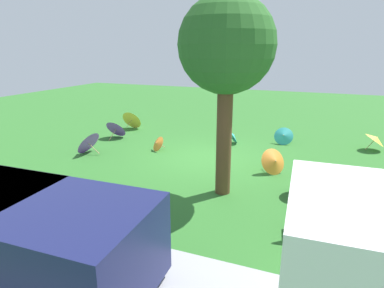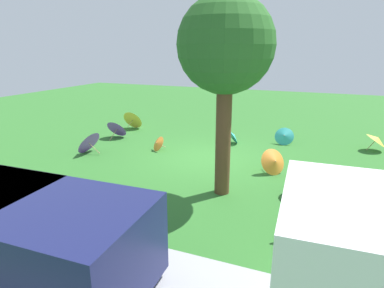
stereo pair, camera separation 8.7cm
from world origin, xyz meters
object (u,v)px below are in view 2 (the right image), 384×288
object	(u,v)px
parasol_teal_1	(233,136)
parasol_orange_0	(157,143)
van_dark	(3,228)
parasol_orange_2	(274,162)
parasol_purple_1	(87,141)
parasol_yellow_0	(377,139)
park_bench	(335,218)
parasol_yellow_1	(134,119)
parasol_teal_2	(284,136)
shade_tree	(226,48)
parasol_purple_0	(118,128)
parasol_purple_2	(305,182)

from	to	relation	value
parasol_teal_1	parasol_orange_0	bearing A→B (deg)	40.52
van_dark	parasol_orange_0	xyz separation A→B (m)	(0.99, -7.09, -0.63)
parasol_orange_0	parasol_orange_2	bearing A→B (deg)	170.40
parasol_purple_1	parasol_teal_1	size ratio (longest dim) A/B	1.20
parasol_yellow_0	park_bench	bearing A→B (deg)	77.34
parasol_orange_0	parasol_yellow_1	size ratio (longest dim) A/B	0.74
parasol_orange_0	parasol_teal_1	distance (m)	3.12
parasol_orange_0	parasol_teal_2	bearing A→B (deg)	-148.28
parasol_purple_1	van_dark	bearing A→B (deg)	118.70
park_bench	parasol_yellow_0	distance (m)	7.10
parasol_teal_2	van_dark	bearing A→B (deg)	71.35
shade_tree	parasol_orange_2	xyz separation A→B (m)	(-1.08, -1.85, -3.29)
parasol_orange_0	parasol_teal_2	size ratio (longest dim) A/B	0.97
van_dark	parasol_orange_2	xyz separation A→B (m)	(-3.38, -6.35, -0.51)
parasol_orange_0	parasol_purple_0	bearing A→B (deg)	-22.96
parasol_yellow_1	parasol_teal_1	size ratio (longest dim) A/B	1.17
parasol_yellow_1	parasol_teal_2	xyz separation A→B (m)	(-6.98, 0.07, -0.12)
parasol_purple_0	parasol_teal_1	bearing A→B (deg)	-168.52
shade_tree	parasol_yellow_0	size ratio (longest dim) A/B	5.72
parasol_teal_1	parasol_orange_2	size ratio (longest dim) A/B	0.90
parasol_purple_2	parasol_yellow_1	bearing A→B (deg)	-30.53
park_bench	parasol_orange_2	size ratio (longest dim) A/B	1.76
parasol_teal_2	parasol_purple_1	bearing A→B (deg)	30.60
park_bench	parasol_purple_0	size ratio (longest dim) A/B	1.75
parasol_yellow_1	parasol_orange_2	bearing A→B (deg)	154.02
shade_tree	parasol_purple_2	bearing A→B (deg)	-164.90
parasol_purple_0	parasol_teal_2	size ratio (longest dim) A/B	1.27
van_dark	parasol_orange_2	size ratio (longest dim) A/B	4.96
shade_tree	parasol_teal_2	xyz separation A→B (m)	(-0.98, -5.23, -3.34)
parasol_orange_0	parasol_teal_1	xyz separation A→B (m)	(-2.37, -2.02, 0.04)
parasol_teal_1	parasol_teal_2	size ratio (longest dim) A/B	1.13
parasol_yellow_1	parasol_teal_2	distance (m)	6.98
parasol_orange_2	parasol_purple_1	bearing A→B (deg)	4.02
parasol_yellow_1	parasol_teal_2	size ratio (longest dim) A/B	1.32
shade_tree	parasol_orange_2	bearing A→B (deg)	-120.28
van_dark	parasol_yellow_0	bearing A→B (deg)	-122.91
parasol_purple_0	parasol_teal_2	distance (m)	6.92
parasol_orange_0	parasol_purple_0	distance (m)	2.68
parasol_yellow_0	parasol_purple_1	size ratio (longest dim) A/B	0.85
park_bench	parasol_purple_1	size ratio (longest dim) A/B	1.63
parasol_orange_0	parasol_teal_2	xyz separation A→B (m)	(-4.28, -2.64, 0.06)
parasol_yellow_0	parasol_purple_0	size ratio (longest dim) A/B	0.91
park_bench	parasol_yellow_0	world-z (taller)	park_bench
parasol_yellow_0	parasol_purple_0	distance (m)	10.22
parasol_orange_0	parasol_yellow_0	bearing A→B (deg)	-157.95
park_bench	parasol_purple_2	bearing A→B (deg)	-70.08
parasol_teal_1	parasol_teal_2	distance (m)	2.00
park_bench	van_dark	bearing A→B (deg)	32.74
shade_tree	parasol_orange_2	world-z (taller)	shade_tree
parasol_purple_2	van_dark	bearing A→B (deg)	49.27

